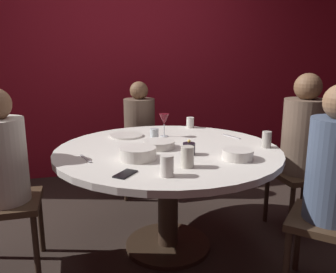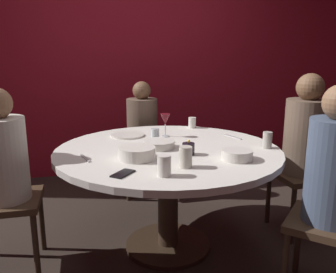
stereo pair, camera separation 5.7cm
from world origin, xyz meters
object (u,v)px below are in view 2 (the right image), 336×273
at_px(dining_table, 168,166).
at_px(seated_diner_back, 142,125).
at_px(bowl_small_white, 237,155).
at_px(seated_diner_front_right, 333,174).
at_px(cup_by_right_diner, 185,157).
at_px(bowl_serving_large, 137,153).
at_px(cup_center_front, 267,140).
at_px(dinner_plate, 128,135).
at_px(bowl_salad_center, 159,144).
at_px(seated_diner_left, 2,161).
at_px(candle_holder, 188,149).
at_px(wine_glass, 165,120).
at_px(cup_by_left_diner, 192,123).
at_px(cup_near_candle, 155,135).
at_px(seated_diner_right, 306,138).
at_px(cell_phone, 123,174).
at_px(cup_far_edge, 164,166).

distance_m(dining_table, seated_diner_back, 1.05).
bearing_deg(bowl_small_white, seated_diner_front_right, -44.17).
xyz_separation_m(seated_diner_front_right, cup_by_right_diner, (-0.72, 0.30, 0.05)).
bearing_deg(bowl_small_white, bowl_serving_large, 165.18).
height_order(seated_diner_front_right, cup_center_front, seated_diner_front_right).
distance_m(dinner_plate, cup_center_front, 1.03).
height_order(dining_table, bowl_salad_center, bowl_salad_center).
relative_size(dining_table, cup_center_front, 13.61).
height_order(seated_diner_front_right, cup_by_right_diner, seated_diner_front_right).
relative_size(seated_diner_left, seated_diner_back, 1.06).
distance_m(seated_diner_left, candle_holder, 1.13).
relative_size(wine_glass, bowl_serving_large, 0.80).
bearing_deg(cup_by_left_diner, cup_near_candle, -135.06).
height_order(seated_diner_back, candle_holder, seated_diner_back).
distance_m(candle_holder, cup_by_left_diner, 0.81).
relative_size(seated_diner_right, dinner_plate, 4.79).
height_order(cell_phone, bowl_small_white, bowl_small_white).
distance_m(cup_by_left_diner, cup_center_front, 0.80).
xyz_separation_m(wine_glass, cup_by_left_diner, (0.30, 0.26, -0.08)).
bearing_deg(bowl_small_white, cup_by_right_diner, -169.08).
bearing_deg(cup_center_front, cell_phone, -163.44).
bearing_deg(bowl_salad_center, seated_diner_back, 86.80).
relative_size(seated_diner_left, dinner_plate, 4.58).
relative_size(cell_phone, cup_near_candle, 1.44).
bearing_deg(seated_diner_front_right, cup_by_left_diner, -29.50).
relative_size(seated_diner_right, cup_by_right_diner, 10.18).
relative_size(seated_diner_right, cup_near_candle, 12.42).
bearing_deg(cell_phone, bowl_small_white, -130.78).
distance_m(dining_table, cell_phone, 0.59).
distance_m(seated_diner_left, cup_far_edge, 1.03).
height_order(dining_table, cell_phone, cell_phone).
distance_m(seated_diner_left, bowl_serving_large, 0.82).
height_order(bowl_salad_center, cup_center_front, cup_center_front).
bearing_deg(cup_by_right_diner, bowl_small_white, 10.92).
xyz_separation_m(bowl_serving_large, cup_center_front, (0.88, 0.04, 0.02)).
bearing_deg(bowl_serving_large, cup_by_right_diner, -42.58).
bearing_deg(seated_diner_front_right, candle_holder, 4.50).
distance_m(candle_holder, dinner_plate, 0.67).
relative_size(seated_diner_left, wine_glass, 6.58).
height_order(seated_diner_front_right, bowl_salad_center, seated_diner_front_right).
height_order(cell_phone, cup_by_right_diner, cup_by_right_diner).
distance_m(seated_diner_back, seated_diner_right, 1.48).
xyz_separation_m(bowl_salad_center, cup_far_edge, (-0.09, -0.55, 0.03)).
relative_size(dinner_plate, cup_far_edge, 2.28).
distance_m(dining_table, candle_holder, 0.26).
bearing_deg(seated_diner_back, dining_table, 0.00).
relative_size(bowl_salad_center, cup_by_left_diner, 2.36).
xyz_separation_m(dining_table, cup_by_right_diner, (-0.00, -0.42, 0.19)).
xyz_separation_m(bowl_small_white, cup_by_right_diner, (-0.34, -0.07, 0.03)).
distance_m(cup_by_right_diner, cup_center_front, 0.70).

